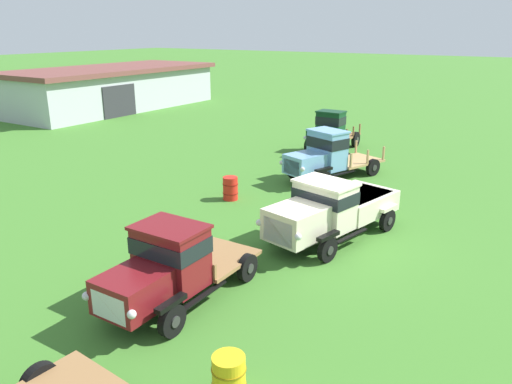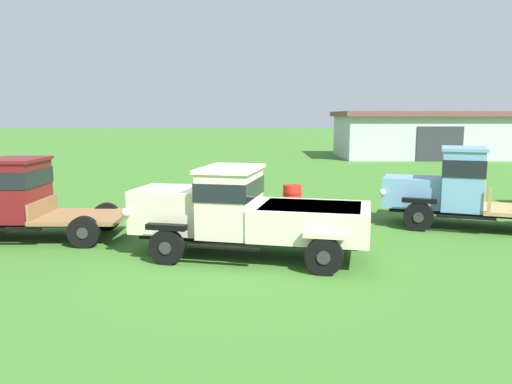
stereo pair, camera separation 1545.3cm
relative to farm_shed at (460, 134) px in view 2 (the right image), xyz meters
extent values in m
plane|color=#3D7528|center=(-15.88, -27.30, -1.75)|extent=(240.00, 240.00, 0.00)
cube|color=#B2B7BC|center=(0.00, 0.01, -0.20)|extent=(17.72, 7.17, 3.08)
cube|color=brown|center=(0.00, 0.01, 1.52)|extent=(18.32, 7.97, 0.36)
cube|color=#2D2D33|center=(-2.65, -3.62, -0.55)|extent=(3.20, 0.08, 2.40)
cylinder|color=#2D2D2D|center=(-22.46, -24.43, -1.36)|extent=(0.27, 0.03, 0.27)
cylinder|color=black|center=(-19.42, -26.38, -1.36)|extent=(0.77, 0.19, 0.77)
cylinder|color=#2D2D2D|center=(-19.42, -26.49, -1.36)|extent=(0.27, 0.03, 0.27)
cylinder|color=black|center=(-19.42, -24.54, -1.36)|extent=(0.77, 0.19, 0.77)
cylinder|color=#2D2D2D|center=(-19.42, -24.43, -1.36)|extent=(0.27, 0.03, 0.27)
cube|color=black|center=(-21.04, -25.46, -1.28)|extent=(4.35, 1.01, 0.12)
cube|color=maroon|center=(-21.38, -25.46, -0.49)|extent=(1.14, 1.62, 1.47)
cube|color=black|center=(-21.38, -25.46, -0.16)|extent=(1.19, 1.66, 0.41)
cube|color=maroon|center=(-21.38, -25.46, 0.29)|extent=(1.26, 1.69, 0.08)
cube|color=black|center=(-21.26, -26.37, -1.30)|extent=(1.60, 0.14, 0.05)
cube|color=black|center=(-21.26, -24.56, -1.30)|extent=(1.60, 0.14, 0.05)
cube|color=olive|center=(-19.74, -25.46, -1.17)|extent=(2.12, 1.88, 0.10)
cube|color=olive|center=(-20.76, -25.46, -0.94)|extent=(0.08, 1.75, 0.44)
cylinder|color=black|center=(-17.20, -27.73, -1.36)|extent=(0.78, 0.34, 0.76)
cylinder|color=#2D2D2D|center=(-17.22, -27.83, -1.36)|extent=(0.27, 0.09, 0.27)
cylinder|color=black|center=(-16.76, -25.75, -1.36)|extent=(0.78, 0.34, 0.76)
cylinder|color=#2D2D2D|center=(-16.74, -25.65, -1.36)|extent=(0.27, 0.09, 0.27)
cylinder|color=black|center=(-13.96, -28.45, -1.36)|extent=(0.78, 0.34, 0.76)
cylinder|color=#2D2D2D|center=(-13.99, -28.55, -1.36)|extent=(0.27, 0.09, 0.27)
cylinder|color=black|center=(-13.52, -26.47, -1.36)|extent=(0.78, 0.34, 0.76)
cylinder|color=#2D2D2D|center=(-13.50, -26.37, -1.36)|extent=(0.27, 0.09, 0.27)
cube|color=black|center=(-15.46, -27.08, -1.28)|extent=(4.97, 2.14, 0.12)
cube|color=beige|center=(-17.22, -26.69, -0.74)|extent=(1.92, 1.74, 0.97)
cube|color=silver|center=(-18.00, -26.51, -0.79)|extent=(0.30, 1.10, 0.73)
sphere|color=silver|center=(-18.17, -27.26, -0.72)|extent=(0.20, 0.20, 0.20)
sphere|color=silver|center=(-17.84, -25.77, -0.72)|extent=(0.20, 0.20, 0.20)
cube|color=black|center=(-17.20, -27.73, -0.93)|extent=(0.90, 0.39, 0.12)
cube|color=black|center=(-16.76, -25.75, -0.93)|extent=(0.90, 0.39, 0.12)
cube|color=beige|center=(-15.88, -26.99, -0.52)|extent=(1.47, 1.98, 1.41)
cube|color=black|center=(-15.88, -26.99, -0.20)|extent=(1.52, 2.03, 0.39)
cube|color=beige|center=(-15.88, -26.99, 0.22)|extent=(1.59, 2.09, 0.08)
cube|color=black|center=(-15.98, -27.98, -1.30)|extent=(1.54, 0.47, 0.05)
cube|color=black|center=(-15.55, -26.04, -1.30)|extent=(1.54, 0.47, 0.05)
cube|color=beige|center=(-14.11, -27.38, -0.88)|extent=(2.85, 2.37, 0.69)
cube|color=black|center=(-14.11, -27.38, -0.56)|extent=(2.40, 2.00, 0.06)
cube|color=beige|center=(-13.96, -28.45, -0.93)|extent=(0.86, 0.38, 0.12)
cube|color=beige|center=(-13.52, -26.47, -0.93)|extent=(0.86, 0.38, 0.12)
cylinder|color=black|center=(-10.86, -24.63, -1.35)|extent=(0.81, 0.44, 0.79)
cylinder|color=#2D2D2D|center=(-10.89, -24.72, -1.35)|extent=(0.27, 0.12, 0.28)
cylinder|color=black|center=(-10.24, -22.95, -1.35)|extent=(0.81, 0.44, 0.79)
cylinder|color=#2D2D2D|center=(-10.21, -22.85, -1.35)|extent=(0.27, 0.12, 0.28)
cube|color=black|center=(-9.11, -24.31, -1.27)|extent=(4.77, 2.55, 0.12)
cube|color=#70A3D1|center=(-10.77, -23.70, -0.79)|extent=(1.92, 1.72, 0.84)
cube|color=silver|center=(-11.49, -23.44, -0.83)|extent=(0.39, 0.94, 0.63)
sphere|color=silver|center=(-11.73, -24.07, -0.77)|extent=(0.20, 0.20, 0.20)
sphere|color=silver|center=(-11.27, -22.81, -0.77)|extent=(0.20, 0.20, 0.20)
cube|color=black|center=(-10.86, -24.63, -0.90)|extent=(0.93, 0.50, 0.12)
cube|color=black|center=(-10.24, -22.95, -0.90)|extent=(0.93, 0.50, 0.12)
cube|color=#70A3D1|center=(-9.53, -24.16, -0.38)|extent=(1.53, 1.84, 1.65)
cube|color=black|center=(-9.53, -24.16, -0.01)|extent=(1.58, 1.89, 0.46)
cube|color=#70A3D1|center=(-9.53, -24.16, 0.48)|extent=(1.65, 1.94, 0.08)
cube|color=black|center=(-9.74, -25.02, -1.29)|extent=(1.43, 0.64, 0.05)
cube|color=black|center=(-9.13, -23.37, -1.29)|extent=(1.43, 0.64, 0.05)
cube|color=tan|center=(-9.21, -25.18, -0.79)|extent=(0.10, 0.10, 0.63)
cube|color=tan|center=(-8.63, -23.58, -0.79)|extent=(0.10, 0.10, 0.63)
cylinder|color=red|center=(-14.14, -22.10, -1.28)|extent=(0.59, 0.59, 0.93)
cylinder|color=maroon|center=(-14.14, -22.10, -1.09)|extent=(0.62, 0.62, 0.03)
cylinder|color=maroon|center=(-14.14, -22.10, -1.47)|extent=(0.62, 0.62, 0.03)
camera|label=1|loc=(-29.56, -33.09, 4.80)|focal=35.00mm
camera|label=2|loc=(-15.31, -37.99, 1.39)|focal=35.00mm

